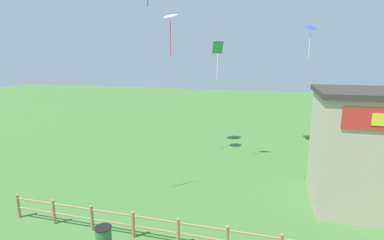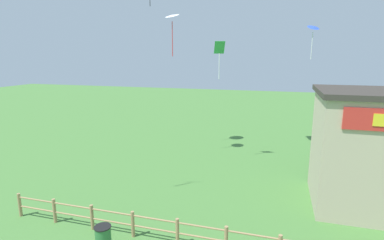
{
  "view_description": "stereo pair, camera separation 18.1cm",
  "coord_description": "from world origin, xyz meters",
  "px_view_note": "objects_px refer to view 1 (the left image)",
  "views": [
    {
      "loc": [
        3.27,
        -4.72,
        7.13
      ],
      "look_at": [
        0.0,
        7.07,
        4.52
      ],
      "focal_mm": 28.0,
      "sensor_mm": 36.0,
      "label": 1
    },
    {
      "loc": [
        3.44,
        -4.67,
        7.13
      ],
      "look_at": [
        0.0,
        7.07,
        4.52
      ],
      "focal_mm": 28.0,
      "sensor_mm": 36.0,
      "label": 2
    }
  ],
  "objects_px": {
    "trash_bin": "(104,239)",
    "kite_white_delta": "(170,17)",
    "kite_blue_delta": "(311,29)",
    "kite_green_diamond": "(218,52)"
  },
  "relations": [
    {
      "from": "kite_blue_delta",
      "to": "kite_green_diamond",
      "type": "height_order",
      "value": "kite_blue_delta"
    },
    {
      "from": "trash_bin",
      "to": "kite_green_diamond",
      "type": "relative_size",
      "value": 0.4
    },
    {
      "from": "kite_green_diamond",
      "to": "kite_white_delta",
      "type": "xyz_separation_m",
      "value": [
        -3.28,
        0.25,
        2.28
      ]
    },
    {
      "from": "kite_blue_delta",
      "to": "kite_green_diamond",
      "type": "relative_size",
      "value": 0.94
    },
    {
      "from": "kite_white_delta",
      "to": "kite_blue_delta",
      "type": "bearing_deg",
      "value": 12.89
    },
    {
      "from": "kite_blue_delta",
      "to": "kite_white_delta",
      "type": "relative_size",
      "value": 0.79
    },
    {
      "from": "kite_green_diamond",
      "to": "kite_white_delta",
      "type": "bearing_deg",
      "value": 175.68
    },
    {
      "from": "trash_bin",
      "to": "kite_white_delta",
      "type": "xyz_separation_m",
      "value": [
        -1.13,
        10.94,
        9.19
      ]
    },
    {
      "from": "kite_blue_delta",
      "to": "kite_white_delta",
      "type": "distance_m",
      "value": 9.27
    },
    {
      "from": "trash_bin",
      "to": "kite_white_delta",
      "type": "relative_size",
      "value": 0.34
    }
  ]
}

